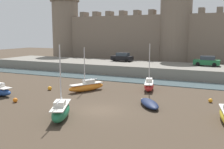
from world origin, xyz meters
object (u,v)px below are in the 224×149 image
at_px(sailboat_foreground_left, 149,85).
at_px(rowboat_near_channel_left, 149,103).
at_px(sailboat_foreground_right, 61,111).
at_px(mooring_buoy_off_centre, 210,101).
at_px(mooring_buoy_near_channel, 50,88).
at_px(car_quay_west, 207,61).
at_px(sailboat_midflat_left, 87,86).
at_px(mooring_buoy_mid_mud, 15,100).
at_px(car_quay_east, 122,57).

distance_m(sailboat_foreground_left, rowboat_near_channel_left, 7.42).
height_order(sailboat_foreground_right, mooring_buoy_off_centre, sailboat_foreground_right).
bearing_deg(mooring_buoy_near_channel, car_quay_west, 49.06).
height_order(sailboat_midflat_left, mooring_buoy_mid_mud, sailboat_midflat_left).
bearing_deg(car_quay_east, mooring_buoy_off_centre, -46.45).
distance_m(car_quay_west, car_quay_east, 15.42).
height_order(sailboat_foreground_right, car_quay_west, sailboat_foreground_right).
relative_size(mooring_buoy_near_channel, car_quay_west, 0.12).
height_order(mooring_buoy_off_centre, car_quay_east, car_quay_east).
distance_m(mooring_buoy_near_channel, car_quay_west, 25.91).
bearing_deg(mooring_buoy_near_channel, rowboat_near_channel_left, -8.22).
xyz_separation_m(sailboat_midflat_left, car_quay_east, (-2.94, 18.76, 1.94)).
relative_size(sailboat_foreground_right, mooring_buoy_near_channel, 12.12).
distance_m(mooring_buoy_off_centre, car_quay_west, 17.66).
distance_m(sailboat_midflat_left, mooring_buoy_off_centre, 14.36).
relative_size(sailboat_midflat_left, sailboat_foreground_right, 0.88).
bearing_deg(sailboat_midflat_left, sailboat_foreground_left, 27.87).
relative_size(sailboat_foreground_left, sailboat_foreground_right, 0.95).
distance_m(rowboat_near_channel_left, car_quay_west, 21.83).
bearing_deg(sailboat_midflat_left, sailboat_foreground_right, -71.79).
height_order(sailboat_midflat_left, rowboat_near_channel_left, sailboat_midflat_left).
height_order(sailboat_foreground_right, mooring_buoy_mid_mud, sailboat_foreground_right).
xyz_separation_m(sailboat_foreground_left, rowboat_near_channel_left, (2.14, -7.10, -0.30)).
bearing_deg(car_quay_west, sailboat_midflat_left, -124.71).
distance_m(sailboat_foreground_right, car_quay_west, 29.54).
bearing_deg(car_quay_east, mooring_buoy_near_channel, -94.27).
bearing_deg(mooring_buoy_mid_mud, rowboat_near_channel_left, 18.10).
xyz_separation_m(sailboat_foreground_left, mooring_buoy_off_centre, (7.47, -3.06, -0.40)).
height_order(sailboat_midflat_left, car_quay_east, sailboat_midflat_left).
bearing_deg(sailboat_foreground_left, sailboat_foreground_right, -104.59).
bearing_deg(mooring_buoy_near_channel, mooring_buoy_off_centre, 6.34).
bearing_deg(sailboat_foreground_left, mooring_buoy_mid_mud, -133.84).
distance_m(sailboat_midflat_left, rowboat_near_channel_left, 9.66).
distance_m(mooring_buoy_off_centre, mooring_buoy_near_channel, 18.92).
bearing_deg(sailboat_foreground_left, mooring_buoy_near_channel, -155.56).
bearing_deg(sailboat_foreground_right, mooring_buoy_mid_mud, 162.46).
bearing_deg(mooring_buoy_mid_mud, mooring_buoy_near_channel, 93.81).
relative_size(rowboat_near_channel_left, mooring_buoy_off_centre, 9.21).
xyz_separation_m(sailboat_foreground_left, car_quay_west, (5.58, 14.34, 1.90)).
bearing_deg(rowboat_near_channel_left, sailboat_foreground_right, -130.87).
xyz_separation_m(mooring_buoy_near_channel, car_quay_east, (1.51, 20.28, 2.27)).
bearing_deg(car_quay_east, rowboat_near_channel_left, -61.71).
distance_m(rowboat_near_channel_left, sailboat_foreground_right, 8.73).
height_order(car_quay_west, car_quay_east, same).
relative_size(sailboat_midflat_left, mooring_buoy_near_channel, 10.61).
height_order(sailboat_foreground_left, rowboat_near_channel_left, sailboat_foreground_left).
xyz_separation_m(sailboat_midflat_left, mooring_buoy_mid_mud, (-4.04, -7.73, -0.34)).
distance_m(sailboat_midflat_left, mooring_buoy_mid_mud, 8.73).
height_order(rowboat_near_channel_left, mooring_buoy_mid_mud, rowboat_near_channel_left).
height_order(sailboat_foreground_right, car_quay_east, sailboat_foreground_right).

